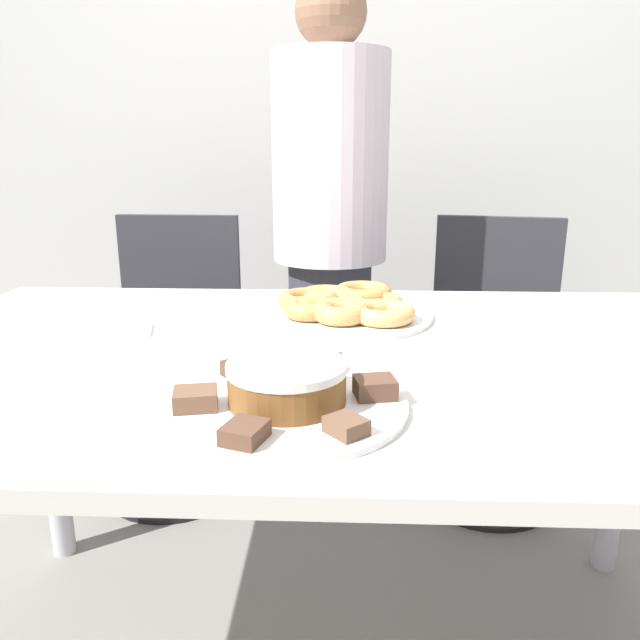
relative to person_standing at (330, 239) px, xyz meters
The scene contains 23 objects.
wall_back 0.88m from the person_standing, 88.99° to the left, with size 8.00×0.05×2.60m.
table 0.85m from the person_standing, 89.12° to the right, with size 1.58×0.94×0.74m.
person_standing is the anchor object (origin of this frame).
office_chair_left 0.64m from the person_standing, behind, with size 0.45×0.45×0.86m.
office_chair_right 0.65m from the person_standing, ahead, with size 0.51×0.51×0.86m.
plate_cake 1.09m from the person_standing, 91.65° to the right, with size 0.33×0.33×0.01m.
plate_donuts 0.62m from the person_standing, 86.25° to the right, with size 0.38×0.38×0.01m.
frosted_cake 1.09m from the person_standing, 91.65° to the right, with size 0.17×0.17×0.06m.
lamington_0 1.12m from the person_standing, 97.84° to the right, with size 0.07×0.06×0.03m.
lamington_1 1.21m from the person_standing, 93.40° to the right, with size 0.06×0.07×0.02m.
lamington_2 1.18m from the person_standing, 87.57° to the right, with size 0.06×0.06×0.02m.
lamington_3 1.07m from the person_standing, 85.14° to the right, with size 0.06×0.06×0.03m.
lamington_4 0.97m from the person_standing, 89.47° to the right, with size 0.06×0.07×0.03m.
lamington_5 1.00m from the person_standing, 96.47° to the right, with size 0.06×0.06×0.02m.
donut_0 0.62m from the person_standing, 86.25° to the right, with size 0.10×0.10×0.03m.
donut_1 0.69m from the person_standing, 79.72° to the right, with size 0.13×0.13×0.03m.
donut_2 0.61m from the person_standing, 79.11° to the right, with size 0.11×0.11×0.03m.
donut_3 0.54m from the person_standing, 80.64° to the right, with size 0.13×0.13×0.04m.
donut_4 0.53m from the person_standing, 89.46° to the right, with size 0.12×0.12×0.03m.
donut_5 0.60m from the person_standing, 93.00° to the right, with size 0.13×0.13×0.04m.
donut_6 0.66m from the person_standing, 92.21° to the right, with size 0.11×0.11×0.04m.
donut_7 0.69m from the person_standing, 86.71° to the right, with size 0.12×0.12×0.04m.
napkin 0.84m from the person_standing, 116.87° to the right, with size 0.12×0.10×0.01m.
Camera 1 is at (0.03, -1.04, 1.09)m, focal length 35.00 mm.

